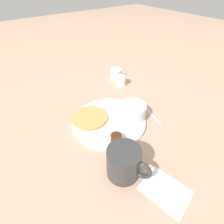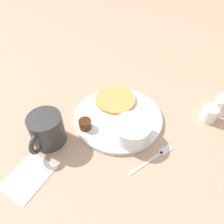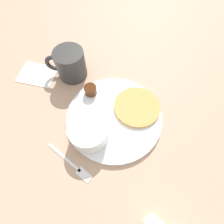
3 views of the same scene
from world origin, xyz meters
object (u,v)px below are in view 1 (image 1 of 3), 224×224
Objects in this scene: bowl at (132,110)px; creamer_pitcher_far at (116,74)px; coffee_mug at (124,163)px; fork at (147,110)px; plate at (109,121)px; creamer_pitcher_near at (121,80)px.

bowl is 0.32m from creamer_pitcher_far.
fork is at bearing -57.75° from coffee_mug.
coffee_mug is at bearing 144.78° from creamer_pitcher_far.
plate is 0.33m from creamer_pitcher_far.
bowl reaches higher than creamer_pitcher_far.
coffee_mug reaches higher than creamer_pitcher_far.
coffee_mug is at bearing 133.41° from bowl.
plate is 2.23× the size of coffee_mug.
creamer_pitcher_near is at bearing -10.78° from fork.
coffee_mug is 1.96× the size of creamer_pitcher_near.
bowl is at bearing -113.31° from plate.
coffee_mug reaches higher than fork.
fork is at bearing -101.29° from plate.
creamer_pitcher_far reaches higher than fork.
creamer_pitcher_far is (0.25, -0.22, 0.02)m from plate.
coffee_mug is 0.48m from creamer_pitcher_near.
bowl is (-0.03, -0.08, 0.03)m from plate.
plate is at bearing 66.69° from bowl.
creamer_pitcher_far is at bearing -11.46° from fork.
coffee_mug is at bearing 141.92° from creamer_pitcher_near.
bowl is 0.25m from creamer_pitcher_near.
creamer_pitcher_near reaches higher than plate.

